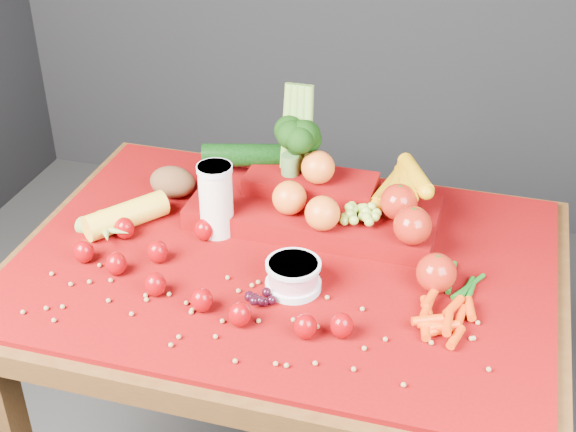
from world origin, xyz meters
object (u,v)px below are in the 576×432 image
(table, at_px, (285,300))
(milk_glass, at_px, (216,197))
(yogurt_bowl, at_px, (293,275))
(produce_mound, at_px, (325,198))

(table, relative_size, milk_glass, 6.95)
(table, height_order, yogurt_bowl, yogurt_bowl)
(table, height_order, produce_mound, produce_mound)
(produce_mound, bearing_deg, milk_glass, -153.74)
(table, relative_size, yogurt_bowl, 10.29)
(table, bearing_deg, milk_glass, 161.99)
(milk_glass, xyz_separation_m, produce_mound, (0.21, 0.10, -0.03))
(milk_glass, bearing_deg, yogurt_bowl, -34.89)
(milk_glass, relative_size, produce_mound, 0.26)
(yogurt_bowl, height_order, produce_mound, produce_mound)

